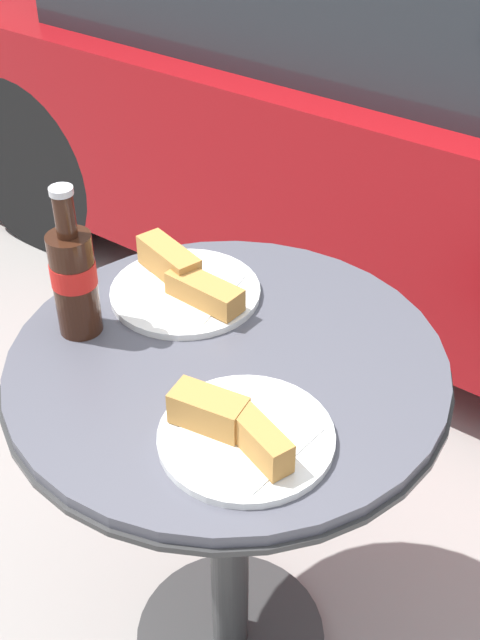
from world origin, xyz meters
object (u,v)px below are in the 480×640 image
(cola_bottle_left, at_px, (74,277))
(parked_car, at_px, (475,82))
(lunch_plate_near, at_px, (185,284))
(bistro_table, at_px, (228,446))
(lunch_plate_far, at_px, (240,432))

(cola_bottle_left, xyz_separation_m, parked_car, (-0.06, 1.80, -0.26))
(parked_car, bearing_deg, lunch_plate_near, -85.20)
(cola_bottle_left, bearing_deg, bistro_table, 19.24)
(cola_bottle_left, bearing_deg, parked_car, 92.03)
(lunch_plate_near, distance_m, parked_car, 1.64)
(cola_bottle_left, height_order, lunch_plate_near, cola_bottle_left)
(cola_bottle_left, bearing_deg, lunch_plate_far, -8.33)
(bistro_table, bearing_deg, cola_bottle_left, -160.76)
(lunch_plate_far, xyz_separation_m, parked_car, (-0.41, 1.85, -0.18))
(bistro_table, bearing_deg, lunch_plate_near, 149.57)
(bistro_table, distance_m, lunch_plate_far, 0.28)
(bistro_table, relative_size, lunch_plate_near, 3.05)
(parked_car, bearing_deg, lunch_plate_far, -77.39)
(cola_bottle_left, height_order, lunch_plate_far, cola_bottle_left)
(bistro_table, height_order, cola_bottle_left, cola_bottle_left)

